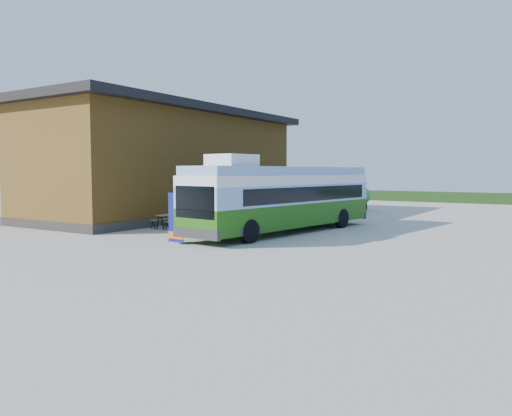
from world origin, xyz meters
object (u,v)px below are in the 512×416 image
Objects in this scene: banner at (176,223)px; person_b at (273,208)px; bus at (284,196)px; person_a at (313,208)px; slurry_tanker at (352,197)px; picnic_table at (167,218)px.

banner is 1.28× the size of person_b.
person_a is (-0.73, 4.91, -0.91)m from bus.
banner is 10.77m from person_b.
bus reaches higher than banner.
banner is 20.85m from slurry_tanker.
picnic_table is at bearing 143.97° from banner.
banner is 5.89m from picnic_table.
person_b is (-1.33, 10.69, -0.04)m from banner.
bus is 6.74m from picnic_table.
banner is 11.06m from person_a.
person_b is (2.93, 6.63, 0.28)m from picnic_table.
person_b is at bearing -96.37° from slurry_tanker.
bus is 9.11× the size of picnic_table.
slurry_tanker reaches higher than picnic_table.
banner reaches higher than person_a.
bus is 5.81m from person_b.
bus is 14.94m from slurry_tanker.
bus reaches higher than picnic_table.
picnic_table is 0.82× the size of person_b.
person_a is (5.56, 6.92, 0.38)m from picnic_table.
person_b is at bearing 133.71° from bus.
bus reaches higher than person_a.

